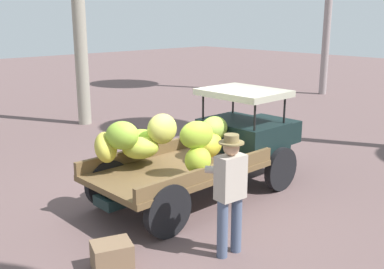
% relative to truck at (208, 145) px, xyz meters
% --- Properties ---
extents(ground_plane, '(60.00, 60.00, 0.00)m').
position_rel_truck_xyz_m(ground_plane, '(-0.38, 0.22, -0.93)').
color(ground_plane, brown).
extents(truck, '(4.51, 1.88, 1.86)m').
position_rel_truck_xyz_m(truck, '(0.00, 0.00, 0.00)').
color(truck, black).
rests_on(truck, ground).
extents(farmer, '(0.53, 0.47, 1.72)m').
position_rel_truck_xyz_m(farmer, '(-1.39, -1.82, 0.05)').
color(farmer, '#4D5A76').
rests_on(farmer, ground).
extents(wooden_crate, '(0.61, 0.55, 0.37)m').
position_rel_truck_xyz_m(wooden_crate, '(-2.80, -1.05, -0.74)').
color(wooden_crate, '#7F6247').
rests_on(wooden_crate, ground).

